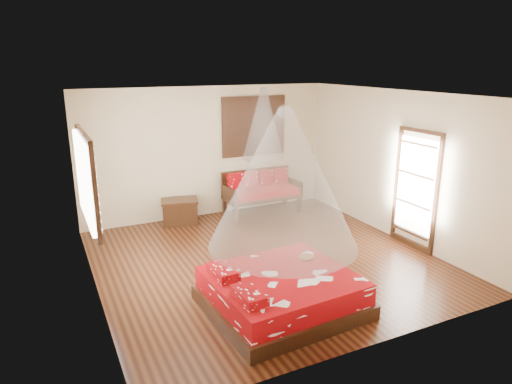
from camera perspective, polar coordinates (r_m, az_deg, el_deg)
room at (r=7.47m, az=1.22°, el=1.35°), size 5.54×5.54×2.84m
bed at (r=6.40m, az=3.12°, el=-12.41°), size 2.06×1.88×0.63m
daybed at (r=10.23m, az=0.58°, el=0.30°), size 1.68×0.75×0.94m
storage_chest at (r=9.72m, az=-9.50°, el=-2.36°), size 0.86×0.71×0.52m
shutter_panel at (r=10.24m, az=-0.25°, el=8.22°), size 1.52×0.06×1.32m
window_left at (r=6.85m, az=-20.22°, el=1.56°), size 0.10×1.74×1.34m
glazed_door at (r=8.67m, az=19.31°, el=0.24°), size 0.08×1.02×2.16m
wine_tray at (r=6.81m, az=6.32°, el=-7.84°), size 0.23×0.23×0.19m
mosquito_net_main at (r=5.82m, az=3.49°, el=1.61°), size 1.97×1.97×1.80m
mosquito_net_daybed at (r=9.81m, az=0.94°, el=8.47°), size 0.90×0.90×1.50m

